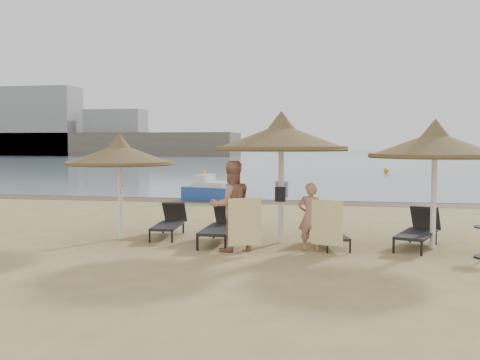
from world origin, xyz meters
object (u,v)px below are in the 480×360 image
object	(u,v)px
lounger_near_right	(329,231)
person_right	(310,211)
person_left	(231,199)
lounger_far_left	(170,222)
lounger_near_left	(222,224)
lounger_far_right	(419,230)
palapa_left	(120,155)
palapa_center	(281,138)
pedal_boat	(213,191)
palapa_right	(435,145)

from	to	relation	value
lounger_near_right	person_right	world-z (taller)	person_right
person_left	person_right	world-z (taller)	person_left
person_left	person_right	xyz separation A→B (m)	(1.65, 0.26, -0.26)
lounger_far_left	lounger_near_left	world-z (taller)	lounger_near_left
lounger_near_right	lounger_far_right	xyz separation A→B (m)	(1.96, 0.22, 0.06)
person_left	lounger_far_right	bearing A→B (deg)	166.75
person_left	lounger_far_left	bearing A→B (deg)	-68.92
palapa_left	lounger_far_right	world-z (taller)	palapa_left
palapa_left	palapa_center	distance (m)	3.83
person_left	pedal_boat	distance (m)	9.89
lounger_far_left	person_right	world-z (taller)	person_right
palapa_left	lounger_near_right	xyz separation A→B (m)	(4.89, 0.05, -1.68)
lounger_near_right	person_left	world-z (taller)	person_left
lounger_near_left	person_left	size ratio (longest dim) A/B	0.91
palapa_center	pedal_boat	size ratio (longest dim) A/B	1.22
palapa_right	pedal_boat	size ratio (longest dim) A/B	1.14
palapa_left	person_right	world-z (taller)	palapa_left
palapa_center	person_left	xyz separation A→B (m)	(-0.94, -1.08, -1.29)
palapa_center	lounger_near_left	bearing A→B (deg)	-174.28
lounger_far_left	lounger_near_left	bearing A→B (deg)	-26.00
lounger_near_left	pedal_boat	size ratio (longest dim) A/B	0.82
palapa_right	lounger_near_left	bearing A→B (deg)	-179.15
palapa_left	lounger_far_left	xyz separation A→B (m)	(1.03, 0.58, -1.65)
palapa_center	lounger_far_left	size ratio (longest dim) A/B	1.71
lounger_near_left	lounger_near_right	bearing A→B (deg)	0.55
person_right	palapa_left	bearing A→B (deg)	-9.62
palapa_center	lounger_far_left	xyz separation A→B (m)	(-2.77, 0.42, -2.04)
person_left	pedal_boat	size ratio (longest dim) A/B	0.89
person_left	palapa_center	bearing A→B (deg)	-160.78
person_left	person_right	size ratio (longest dim) A/B	1.31
lounger_far_right	pedal_boat	xyz separation A→B (m)	(-6.62, 8.32, 0.01)
palapa_left	lounger_near_right	size ratio (longest dim) A/B	1.51
lounger_far_left	person_right	xyz separation A→B (m)	(3.48, -1.23, 0.50)
lounger_far_left	person_left	xyz separation A→B (m)	(1.84, -1.49, 0.76)
lounger_far_left	lounger_far_right	size ratio (longest dim) A/B	0.90
lounger_near_left	pedal_boat	bearing A→B (deg)	104.71
palapa_left	palapa_center	world-z (taller)	palapa_center
lounger_far_left	person_left	distance (m)	2.49
palapa_center	pedal_boat	world-z (taller)	palapa_center
palapa_left	lounger_far_left	size ratio (longest dim) A/B	1.43
lounger_near_right	palapa_center	bearing A→B (deg)	159.14
palapa_center	person_left	bearing A→B (deg)	-130.97
palapa_left	person_left	xyz separation A→B (m)	(2.87, -0.92, -0.89)
palapa_right	lounger_far_right	xyz separation A→B (m)	(-0.26, 0.17, -1.85)
lounger_near_left	lounger_far_right	bearing A→B (deg)	3.16
lounger_far_left	lounger_far_right	xyz separation A→B (m)	(5.81, -0.31, 0.03)
person_left	pedal_boat	bearing A→B (deg)	-104.29
lounger_near_left	person_left	distance (m)	1.24
palapa_center	palapa_right	distance (m)	3.30
lounger_near_left	palapa_right	bearing A→B (deg)	0.91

